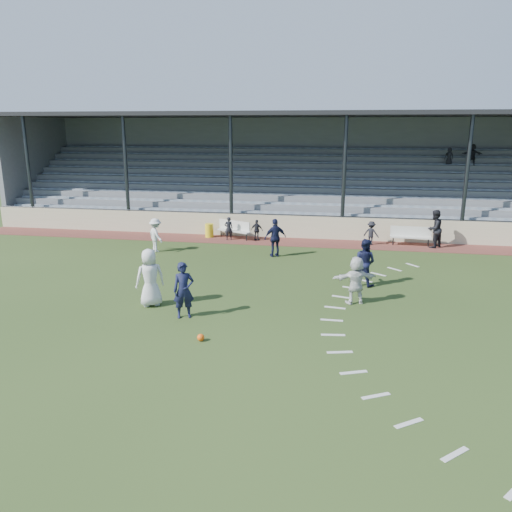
{
  "coord_description": "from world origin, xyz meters",
  "views": [
    {
      "loc": [
        3.07,
        -14.72,
        5.9
      ],
      "look_at": [
        0.0,
        2.5,
        1.3
      ],
      "focal_mm": 35.0,
      "sensor_mm": 36.0,
      "label": 1
    }
  ],
  "objects": [
    {
      "name": "sub_left_far",
      "position": [
        -1.38,
        10.5,
        0.57
      ],
      "size": [
        0.68,
        0.36,
        1.1
      ],
      "primitive_type": "imported",
      "rotation": [
        0.0,
        0.0,
        2.99
      ],
      "color": "black",
      "rests_on": "cinder_track"
    },
    {
      "name": "bench_left",
      "position": [
        -2.67,
        10.79,
        0.58
      ],
      "size": [
        1.99,
        1.25,
        0.95
      ],
      "rotation": [
        0.0,
        0.0,
        -0.42
      ],
      "color": "beige",
      "rests_on": "cinder_track"
    },
    {
      "name": "sub_left_near",
      "position": [
        -2.88,
        10.43,
        0.63
      ],
      "size": [
        0.52,
        0.43,
        1.22
      ],
      "primitive_type": "imported",
      "rotation": [
        0.0,
        0.0,
        3.51
      ],
      "color": "black",
      "rests_on": "cinder_track"
    },
    {
      "name": "bench_right",
      "position": [
        6.44,
        10.79,
        0.58
      ],
      "size": [
        2.01,
        0.51,
        0.95
      ],
      "rotation": [
        0.0,
        0.0,
        -0.03
      ],
      "color": "beige",
      "rests_on": "cinder_track"
    },
    {
      "name": "penalty_arc",
      "position": [
        4.12,
        0.0,
        0.01
      ],
      "size": [
        3.89,
        14.63,
        0.01
      ],
      "color": "silver",
      "rests_on": "ground"
    },
    {
      "name": "official",
      "position": [
        7.5,
        10.51,
        0.96
      ],
      "size": [
        1.14,
        1.15,
        1.88
      ],
      "primitive_type": "imported",
      "rotation": [
        0.0,
        0.0,
        3.95
      ],
      "color": "black",
      "rests_on": "cinder_track"
    },
    {
      "name": "football",
      "position": [
        -0.75,
        -2.2,
        0.1
      ],
      "size": [
        0.21,
        0.21,
        0.21
      ],
      "primitive_type": "sphere",
      "color": "#EE560E",
      "rests_on": "ground"
    },
    {
      "name": "player_white_back",
      "position": [
        3.57,
        1.72,
        0.82
      ],
      "size": [
        1.6,
        0.97,
        1.65
      ],
      "primitive_type": "imported",
      "rotation": [
        0.0,
        0.0,
        3.48
      ],
      "color": "silver",
      "rests_on": "ground"
    },
    {
      "name": "player_navy_wing",
      "position": [
        0.02,
        7.46,
        0.88
      ],
      "size": [
        1.12,
        0.85,
        1.77
      ],
      "primitive_type": "imported",
      "rotation": [
        0.0,
        0.0,
        3.61
      ],
      "color": "black",
      "rests_on": "ground"
    },
    {
      "name": "player_white_wing",
      "position": [
        -5.74,
        7.38,
        0.81
      ],
      "size": [
        1.17,
        1.15,
        1.61
      ],
      "primitive_type": "imported",
      "rotation": [
        0.0,
        0.0,
        2.39
      ],
      "color": "silver",
      "rests_on": "ground"
    },
    {
      "name": "grandstand",
      "position": [
        0.01,
        16.26,
        2.2
      ],
      "size": [
        34.6,
        9.0,
        6.61
      ],
      "color": "slate",
      "rests_on": "ground"
    },
    {
      "name": "player_white_lead",
      "position": [
        -3.2,
        0.29,
        0.98
      ],
      "size": [
        1.14,
        1.05,
        1.96
      ],
      "primitive_type": "imported",
      "rotation": [
        0.0,
        0.0,
        3.73
      ],
      "color": "silver",
      "rests_on": "ground"
    },
    {
      "name": "player_navy_lead",
      "position": [
        -1.76,
        -0.55,
        0.9
      ],
      "size": [
        0.77,
        0.65,
        1.79
      ],
      "primitive_type": "imported",
      "rotation": [
        0.0,
        0.0,
        0.39
      ],
      "color": "black",
      "rests_on": "ground"
    },
    {
      "name": "cinder_track",
      "position": [
        0.0,
        10.5,
        0.01
      ],
      "size": [
        34.0,
        2.0,
        0.02
      ],
      "primitive_type": "cube",
      "color": "#5B2B24",
      "rests_on": "ground"
    },
    {
      "name": "ground",
      "position": [
        0.0,
        0.0,
        0.0
      ],
      "size": [
        90.0,
        90.0,
        0.0
      ],
      "primitive_type": "plane",
      "color": "#2A3D19",
      "rests_on": "ground"
    },
    {
      "name": "retaining_wall",
      "position": [
        0.0,
        11.55,
        0.6
      ],
      "size": [
        34.0,
        0.18,
        1.2
      ],
      "primitive_type": "cube",
      "color": "beige",
      "rests_on": "ground"
    },
    {
      "name": "player_navy_mid",
      "position": [
        3.92,
        3.82,
        0.9
      ],
      "size": [
        1.1,
        1.02,
        1.8
      ],
      "primitive_type": "imported",
      "rotation": [
        0.0,
        0.0,
        2.64
      ],
      "color": "black",
      "rests_on": "ground"
    },
    {
      "name": "trash_bin",
      "position": [
        -4.06,
        10.86,
        0.38
      ],
      "size": [
        0.45,
        0.45,
        0.73
      ],
      "primitive_type": "cylinder",
      "color": "yellow",
      "rests_on": "cinder_track"
    },
    {
      "name": "sub_right",
      "position": [
        4.48,
        10.59,
        0.62
      ],
      "size": [
        0.87,
        0.67,
        1.19
      ],
      "primitive_type": "imported",
      "rotation": [
        0.0,
        0.0,
        2.8
      ],
      "color": "black",
      "rests_on": "cinder_track"
    }
  ]
}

